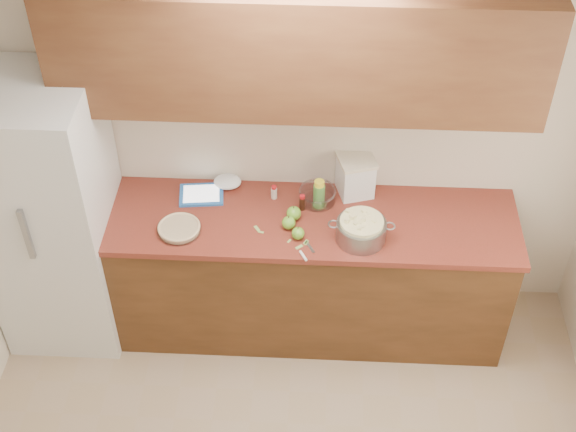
{
  "coord_description": "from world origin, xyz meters",
  "views": [
    {
      "loc": [
        0.14,
        -1.97,
        4.12
      ],
      "look_at": [
        -0.04,
        1.43,
        0.98
      ],
      "focal_mm": 50.0,
      "sensor_mm": 36.0,
      "label": 1
    }
  ],
  "objects_px": {
    "colander": "(361,230)",
    "tablet": "(201,195)",
    "flour_canister": "(355,175)",
    "pie": "(179,228)"
  },
  "relations": [
    {
      "from": "flour_canister",
      "to": "colander",
      "type": "bearing_deg",
      "value": -85.62
    },
    {
      "from": "colander",
      "to": "tablet",
      "type": "bearing_deg",
      "value": 161.34
    },
    {
      "from": "tablet",
      "to": "flour_canister",
      "type": "bearing_deg",
      "value": -1.25
    },
    {
      "from": "pie",
      "to": "flour_canister",
      "type": "height_order",
      "value": "flour_canister"
    },
    {
      "from": "flour_canister",
      "to": "tablet",
      "type": "relative_size",
      "value": 0.91
    },
    {
      "from": "flour_canister",
      "to": "tablet",
      "type": "height_order",
      "value": "flour_canister"
    },
    {
      "from": "pie",
      "to": "colander",
      "type": "distance_m",
      "value": 1.04
    },
    {
      "from": "pie",
      "to": "colander",
      "type": "bearing_deg",
      "value": -0.49
    },
    {
      "from": "pie",
      "to": "tablet",
      "type": "height_order",
      "value": "pie"
    },
    {
      "from": "colander",
      "to": "tablet",
      "type": "height_order",
      "value": "colander"
    }
  ]
}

